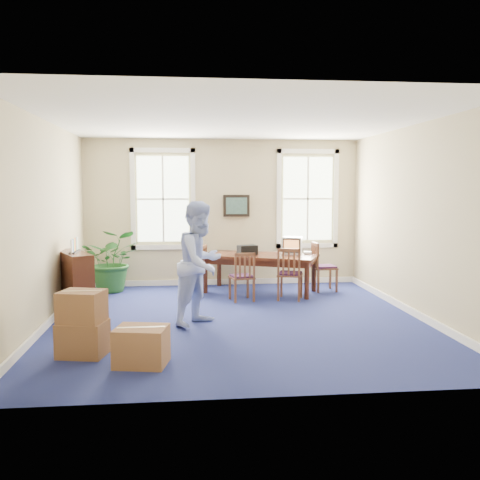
{
  "coord_description": "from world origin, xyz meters",
  "views": [
    {
      "loc": [
        -0.87,
        -8.5,
        2.15
      ],
      "look_at": [
        0.1,
        0.6,
        1.25
      ],
      "focal_mm": 40.0,
      "sensor_mm": 36.0,
      "label": 1
    }
  ],
  "objects": [
    {
      "name": "baseboard_back",
      "position": [
        0.0,
        3.22,
        0.06
      ],
      "size": [
        6.0,
        0.04,
        0.12
      ],
      "primitive_type": "cube",
      "color": "white",
      "rests_on": "ground"
    },
    {
      "name": "ceiling",
      "position": [
        0.0,
        0.0,
        3.2
      ],
      "size": [
        6.5,
        6.5,
        0.0
      ],
      "primitive_type": "plane",
      "rotation": [
        3.14,
        0.0,
        0.0
      ],
      "color": "white",
      "rests_on": "ground"
    },
    {
      "name": "baseboard_left",
      "position": [
        -2.97,
        0.0,
        0.06
      ],
      "size": [
        0.04,
        6.5,
        0.12
      ],
      "primitive_type": "cube",
      "color": "white",
      "rests_on": "ground"
    },
    {
      "name": "chair_near_right",
      "position": [
        1.16,
        1.48,
        0.51
      ],
      "size": [
        0.58,
        0.58,
        1.01
      ],
      "primitive_type": null,
      "rotation": [
        0.0,
        0.0,
        2.81
      ],
      "color": "brown",
      "rests_on": "ground"
    },
    {
      "name": "equipment_bag",
      "position": [
        0.43,
        2.31,
        0.88
      ],
      "size": [
        0.43,
        0.34,
        0.19
      ],
      "primitive_type": "cube",
      "rotation": [
        0.0,
        0.0,
        0.28
      ],
      "color": "black",
      "rests_on": "conference_table"
    },
    {
      "name": "conference_table",
      "position": [
        0.69,
        2.26,
        0.39
      ],
      "size": [
        2.52,
        1.87,
        0.78
      ],
      "primitive_type": null,
      "rotation": [
        0.0,
        0.0,
        -0.41
      ],
      "color": "#441E11",
      "rests_on": "ground"
    },
    {
      "name": "baseboard_right",
      "position": [
        2.97,
        0.0,
        0.06
      ],
      "size": [
        0.04,
        6.5,
        0.12
      ],
      "primitive_type": "cube",
      "color": "white",
      "rests_on": "ground"
    },
    {
      "name": "window_right",
      "position": [
        1.9,
        3.23,
        1.9
      ],
      "size": [
        1.4,
        0.12,
        2.2
      ],
      "primitive_type": null,
      "color": "white",
      "rests_on": "ground"
    },
    {
      "name": "chair_end_right",
      "position": [
        2.05,
        2.26,
        0.51
      ],
      "size": [
        0.49,
        0.49,
        1.02
      ],
      "primitive_type": null,
      "rotation": [
        0.0,
        0.0,
        1.64
      ],
      "color": "brown",
      "rests_on": "ground"
    },
    {
      "name": "brochure_rack",
      "position": [
        -2.73,
        0.86,
        1.12
      ],
      "size": [
        0.3,
        0.58,
        0.26
      ],
      "primitive_type": null,
      "rotation": [
        0.0,
        0.0,
        -0.36
      ],
      "color": "#99999E",
      "rests_on": "credenza"
    },
    {
      "name": "floor",
      "position": [
        0.0,
        0.0,
        0.0
      ],
      "size": [
        6.5,
        6.5,
        0.0
      ],
      "primitive_type": "plane",
      "color": "navy",
      "rests_on": "ground"
    },
    {
      "name": "window_left",
      "position": [
        -1.3,
        3.23,
        1.9
      ],
      "size": [
        1.4,
        0.12,
        2.2
      ],
      "primitive_type": null,
      "color": "white",
      "rests_on": "ground"
    },
    {
      "name": "cardboard_boxes",
      "position": [
        -1.95,
        -1.53,
        0.44
      ],
      "size": [
        1.82,
        1.82,
        0.89
      ],
      "primitive_type": null,
      "rotation": [
        0.0,
        0.0,
        -0.2
      ],
      "color": "brown",
      "rests_on": "ground"
    },
    {
      "name": "chair_end_left",
      "position": [
        -0.66,
        2.26,
        0.5
      ],
      "size": [
        0.54,
        0.54,
        0.99
      ],
      "primitive_type": null,
      "rotation": [
        0.0,
        0.0,
        -1.83
      ],
      "color": "brown",
      "rests_on": "ground"
    },
    {
      "name": "potted_plant",
      "position": [
        -2.33,
        2.66,
        0.65
      ],
      "size": [
        1.17,
        1.03,
        1.29
      ],
      "primitive_type": "imported",
      "rotation": [
        0.0,
        0.0,
        -0.01
      ],
      "color": "#1E511F",
      "rests_on": "ground"
    },
    {
      "name": "crt_tv",
      "position": [
        1.37,
        2.31,
        0.96
      ],
      "size": [
        0.5,
        0.52,
        0.35
      ],
      "primitive_type": null,
      "rotation": [
        0.0,
        0.0,
        -0.29
      ],
      "color": "#B7B7BC",
      "rests_on": "conference_table"
    },
    {
      "name": "wall_picture",
      "position": [
        0.3,
        3.2,
        1.75
      ],
      "size": [
        0.58,
        0.06,
        0.48
      ],
      "primitive_type": null,
      "color": "black",
      "rests_on": "ground"
    },
    {
      "name": "wall_left",
      "position": [
        -3.0,
        0.0,
        1.6
      ],
      "size": [
        0.0,
        6.5,
        6.5
      ],
      "primitive_type": "plane",
      "rotation": [
        1.57,
        0.0,
        1.57
      ],
      "color": "tan",
      "rests_on": "ground"
    },
    {
      "name": "wall_right",
      "position": [
        3.0,
        0.0,
        1.6
      ],
      "size": [
        0.0,
        6.5,
        6.5
      ],
      "primitive_type": "plane",
      "rotation": [
        1.57,
        0.0,
        -1.57
      ],
      "color": "tan",
      "rests_on": "ground"
    },
    {
      "name": "man",
      "position": [
        -0.6,
        -0.19,
        0.97
      ],
      "size": [
        1.17,
        1.2,
        1.94
      ],
      "primitive_type": "imported",
      "rotation": [
        0.0,
        0.0,
        0.89
      ],
      "color": "#A4B7F7",
      "rests_on": "ground"
    },
    {
      "name": "wall_back",
      "position": [
        0.0,
        3.25,
        1.6
      ],
      "size": [
        6.5,
        0.0,
        6.5
      ],
      "primitive_type": "plane",
      "rotation": [
        1.57,
        0.0,
        0.0
      ],
      "color": "tan",
      "rests_on": "ground"
    },
    {
      "name": "chair_near_left",
      "position": [
        0.23,
        1.48,
        0.47
      ],
      "size": [
        0.5,
        0.5,
        0.94
      ],
      "primitive_type": null,
      "rotation": [
        0.0,
        0.0,
        3.34
      ],
      "color": "brown",
      "rests_on": "ground"
    },
    {
      "name": "wall_front",
      "position": [
        0.0,
        -3.25,
        1.6
      ],
      "size": [
        6.5,
        0.0,
        6.5
      ],
      "primitive_type": "plane",
      "rotation": [
        -1.57,
        0.0,
        0.0
      ],
      "color": "tan",
      "rests_on": "ground"
    },
    {
      "name": "credenza",
      "position": [
        -2.75,
        0.86,
        0.5
      ],
      "size": [
        0.86,
        1.3,
        0.99
      ],
      "primitive_type": "cube",
      "rotation": [
        0.0,
        0.0,
        0.43
      ],
      "color": "#441E11",
      "rests_on": "ground"
    },
    {
      "name": "game_console",
      "position": [
        1.68,
        2.26,
        0.81
      ],
      "size": [
        0.19,
        0.22,
        0.05
      ],
      "primitive_type": "cube",
      "rotation": [
        0.0,
        0.0,
        -0.18
      ],
      "color": "white",
      "rests_on": "conference_table"
    }
  ]
}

